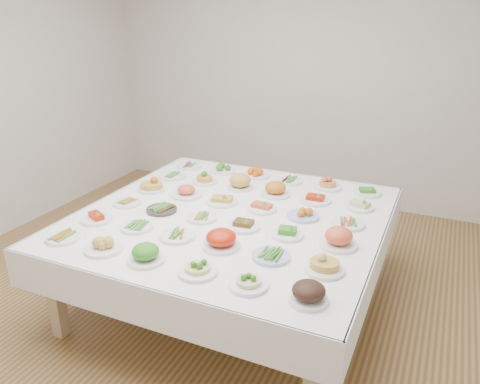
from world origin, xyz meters
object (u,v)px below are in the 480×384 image
at_px(dish_0, 63,236).
at_px(dish_35, 367,190).
at_px(display_table, 232,222).
at_px(dish_18, 151,183).

xyz_separation_m(dish_0, dish_35, (1.73, 1.71, 0.01)).
bearing_deg(display_table, dish_0, -135.44).
xyz_separation_m(dish_18, dish_35, (1.72, 0.68, -0.03)).
xyz_separation_m(display_table, dish_35, (0.87, 0.85, 0.10)).
bearing_deg(dish_18, dish_35, 21.68).
relative_size(display_table, dish_35, 10.01).
distance_m(dish_0, dish_35, 2.43).
distance_m(display_table, dish_35, 1.22).
height_order(dish_18, dish_35, dish_18).
height_order(display_table, dish_35, dish_35).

